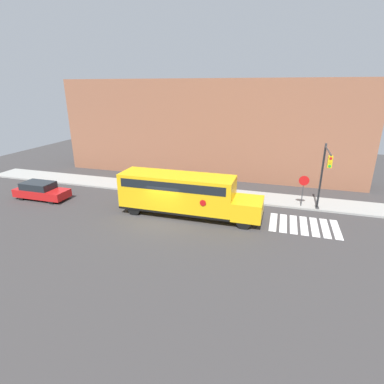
{
  "coord_description": "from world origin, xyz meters",
  "views": [
    {
      "loc": [
        7.89,
        -18.61,
        9.27
      ],
      "look_at": [
        1.67,
        1.83,
        1.72
      ],
      "focal_mm": 28.0,
      "sensor_mm": 36.0,
      "label": 1
    }
  ],
  "objects": [
    {
      "name": "building_backdrop",
      "position": [
        0.0,
        13.0,
        5.01
      ],
      "size": [
        32.0,
        4.0,
        10.03
      ],
      "color": "#935B42",
      "rests_on": "ground"
    },
    {
      "name": "crosswalk_stripes",
      "position": [
        9.89,
        2.0,
        0.0
      ],
      "size": [
        4.7,
        3.2,
        0.01
      ],
      "color": "white",
      "rests_on": "ground"
    },
    {
      "name": "stop_sign",
      "position": [
        9.79,
        5.39,
        1.82
      ],
      "size": [
        0.79,
        0.1,
        2.7
      ],
      "color": "#38383A",
      "rests_on": "ground"
    },
    {
      "name": "ground_plane",
      "position": [
        0.0,
        0.0,
        0.0
      ],
      "size": [
        60.0,
        60.0,
        0.0
      ],
      "primitive_type": "plane",
      "color": "#3A3838"
    },
    {
      "name": "sidewalk_strip",
      "position": [
        0.0,
        6.5,
        0.07
      ],
      "size": [
        44.0,
        3.0,
        0.15
      ],
      "color": "#9E9E99",
      "rests_on": "ground"
    },
    {
      "name": "parked_car",
      "position": [
        -11.79,
        1.01,
        0.74
      ],
      "size": [
        4.73,
        1.79,
        1.49
      ],
      "color": "red",
      "rests_on": "ground"
    },
    {
      "name": "traffic_light",
      "position": [
        11.0,
        4.49,
        3.51
      ],
      "size": [
        0.28,
        3.3,
        5.28
      ],
      "color": "#38383A",
      "rests_on": "ground"
    },
    {
      "name": "school_bus",
      "position": [
        1.1,
        1.33,
        1.78
      ],
      "size": [
        10.65,
        2.57,
        3.13
      ],
      "color": "yellow",
      "rests_on": "ground"
    }
  ]
}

